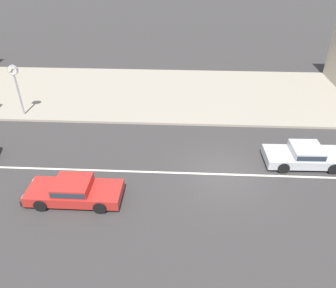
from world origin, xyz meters
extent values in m
plane|color=#383535|center=(0.00, 0.00, 0.00)|extent=(160.00, 160.00, 0.00)
cube|color=silver|center=(0.00, 0.00, 0.00)|extent=(50.40, 0.14, 0.01)
cube|color=#9E9384|center=(0.00, 10.07, 0.07)|extent=(68.00, 10.00, 0.15)
cube|color=#B7BABF|center=(4.37, 1.21, 0.41)|extent=(4.18, 1.88, 0.48)
cube|color=#B7BABF|center=(4.42, 1.21, 0.85)|extent=(1.59, 1.64, 0.42)
cube|color=#28333D|center=(4.42, 1.21, 0.85)|extent=(1.53, 1.67, 0.27)
cylinder|color=black|center=(5.63, 2.08, 0.30)|extent=(0.60, 0.23, 0.60)
cylinder|color=black|center=(5.67, 0.39, 0.30)|extent=(0.60, 0.23, 0.60)
cylinder|color=black|center=(3.07, 2.02, 0.30)|extent=(0.60, 0.23, 0.60)
cylinder|color=black|center=(3.10, 0.33, 0.30)|extent=(0.60, 0.23, 0.60)
cube|color=red|center=(-7.05, -2.26, 0.41)|extent=(4.32, 1.69, 0.48)
cube|color=red|center=(-7.11, -2.26, 0.85)|extent=(1.62, 1.51, 0.42)
cube|color=#28333D|center=(-7.11, -2.26, 0.85)|extent=(1.56, 1.54, 0.27)
cube|color=black|center=(-9.26, -2.26, 0.31)|extent=(0.13, 1.64, 0.28)
cube|color=white|center=(-9.23, -2.84, 0.51)|extent=(0.08, 0.24, 0.14)
cube|color=white|center=(-9.23, -1.67, 0.51)|extent=(0.08, 0.24, 0.14)
cylinder|color=black|center=(-8.40, -3.05, 0.30)|extent=(0.60, 0.22, 0.60)
cylinder|color=black|center=(-8.39, -1.47, 0.30)|extent=(0.60, 0.22, 0.60)
cylinder|color=black|center=(-5.72, -3.06, 0.30)|extent=(0.60, 0.22, 0.60)
cylinder|color=black|center=(-5.71, -1.48, 0.30)|extent=(0.60, 0.22, 0.60)
cylinder|color=#9E9EA3|center=(-13.00, 5.82, 1.55)|extent=(0.12, 0.12, 2.80)
cylinder|color=#9E9EA3|center=(-13.00, 5.82, 3.27)|extent=(0.65, 0.18, 0.65)
cylinder|color=white|center=(-13.00, 5.73, 3.27)|extent=(0.57, 0.02, 0.57)
cylinder|color=white|center=(-13.00, 5.92, 3.27)|extent=(0.57, 0.02, 0.57)
cube|color=black|center=(-13.00, 5.72, 3.27)|extent=(0.11, 0.01, 0.29)
cube|color=black|center=(-13.00, 5.71, 3.27)|extent=(0.40, 0.01, 0.28)
camera|label=1|loc=(-2.16, -13.57, 10.43)|focal=35.00mm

